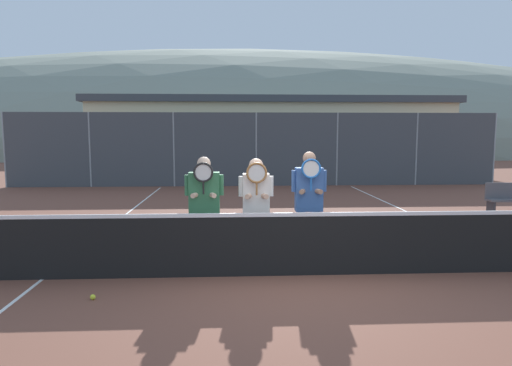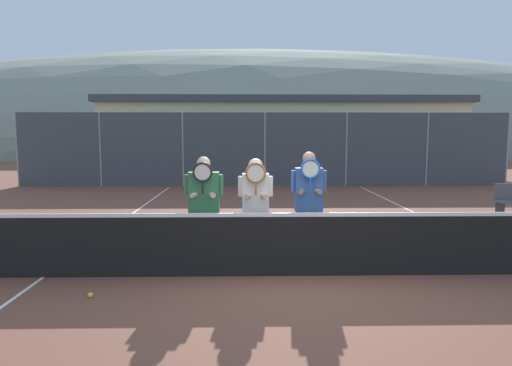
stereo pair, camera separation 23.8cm
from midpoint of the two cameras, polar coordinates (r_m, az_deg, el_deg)
ground_plane at (r=6.94m, az=5.97°, el=-11.46°), size 120.00×120.00×0.00m
hill_distant at (r=67.54m, az=-0.47°, el=4.57°), size 129.63×72.02×25.21m
clubhouse_building at (r=26.21m, az=3.47°, el=6.17°), size 19.93×5.50×4.03m
fence_back at (r=18.03m, az=1.50°, el=4.22°), size 19.44×0.06×2.89m
tennis_net at (r=6.81m, az=6.02°, el=-7.54°), size 10.01×0.09×1.05m
court_line_left_sideline at (r=10.20m, az=-17.62°, el=-5.92°), size 0.05×16.00×0.01m
court_line_right_sideline at (r=10.80m, az=23.94°, el=-5.50°), size 0.05×16.00×0.01m
player_leftmost at (r=7.24m, az=-5.59°, el=-2.25°), size 0.61×0.34×1.74m
player_center_left at (r=7.21m, az=0.89°, el=-2.35°), size 0.55×0.34×1.71m
player_center_right at (r=7.29m, az=7.53°, el=-1.97°), size 0.56×0.34×1.82m
car_far_left at (r=21.15m, az=-13.67°, el=2.91°), size 4.77×1.96×1.79m
car_left_of_center at (r=20.79m, az=0.18°, el=2.88°), size 4.06×2.05×1.66m
car_center at (r=21.59m, az=13.66°, el=2.85°), size 4.72×2.03×1.68m
tennis_ball_on_court at (r=6.37m, az=-18.98°, el=-13.12°), size 0.07×0.07×0.07m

